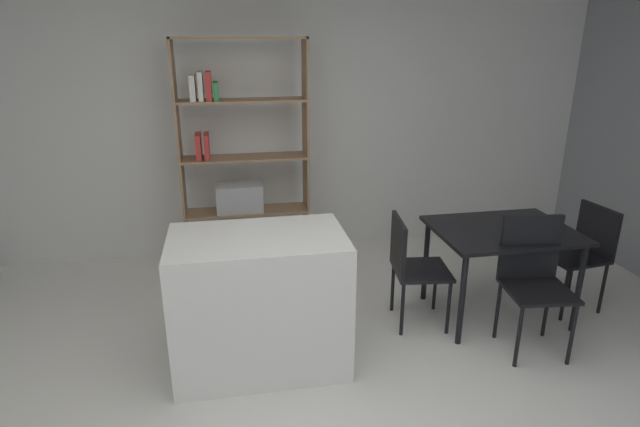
{
  "coord_description": "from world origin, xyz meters",
  "views": [
    {
      "loc": [
        -0.48,
        -2.47,
        2.16
      ],
      "look_at": [
        0.03,
        0.29,
        1.19
      ],
      "focal_mm": 28.86,
      "sensor_mm": 36.0,
      "label": 1
    }
  ],
  "objects_px": {
    "kitchen_island": "(260,301)",
    "dining_chair_window_side": "(583,248)",
    "dining_chair_island_side": "(410,262)",
    "dining_table": "(502,238)",
    "dining_chair_near": "(533,272)",
    "open_bookshelf": "(236,169)"
  },
  "relations": [
    {
      "from": "dining_table",
      "to": "dining_chair_window_side",
      "type": "distance_m",
      "value": 0.76
    },
    {
      "from": "dining_chair_island_side",
      "to": "dining_table",
      "type": "bearing_deg",
      "value": -83.76
    },
    {
      "from": "kitchen_island",
      "to": "open_bookshelf",
      "type": "distance_m",
      "value": 1.75
    },
    {
      "from": "dining_chair_window_side",
      "to": "dining_chair_island_side",
      "type": "height_order",
      "value": "same"
    },
    {
      "from": "kitchen_island",
      "to": "open_bookshelf",
      "type": "bearing_deg",
      "value": 92.81
    },
    {
      "from": "dining_table",
      "to": "kitchen_island",
      "type": "bearing_deg",
      "value": -171.01
    },
    {
      "from": "dining_chair_island_side",
      "to": "dining_chair_window_side",
      "type": "bearing_deg",
      "value": -82.89
    },
    {
      "from": "kitchen_island",
      "to": "dining_chair_window_side",
      "type": "relative_size",
      "value": 1.32
    },
    {
      "from": "kitchen_island",
      "to": "dining_chair_window_side",
      "type": "distance_m",
      "value": 2.68
    },
    {
      "from": "kitchen_island",
      "to": "dining_chair_window_side",
      "type": "xyz_separation_m",
      "value": [
        2.66,
        0.31,
        0.05
      ]
    },
    {
      "from": "dining_table",
      "to": "dining_chair_island_side",
      "type": "bearing_deg",
      "value": 179.13
    },
    {
      "from": "open_bookshelf",
      "to": "dining_chair_window_side",
      "type": "relative_size",
      "value": 2.48
    },
    {
      "from": "dining_table",
      "to": "dining_chair_window_side",
      "type": "bearing_deg",
      "value": 0.86
    },
    {
      "from": "kitchen_island",
      "to": "dining_chair_near",
      "type": "distance_m",
      "value": 1.93
    },
    {
      "from": "dining_chair_window_side",
      "to": "dining_chair_island_side",
      "type": "bearing_deg",
      "value": -96.9
    },
    {
      "from": "open_bookshelf",
      "to": "dining_table",
      "type": "xyz_separation_m",
      "value": [
        2.0,
        -1.38,
        -0.31
      ]
    },
    {
      "from": "open_bookshelf",
      "to": "dining_table",
      "type": "bearing_deg",
      "value": -34.56
    },
    {
      "from": "dining_chair_window_side",
      "to": "dining_chair_near",
      "type": "xyz_separation_m",
      "value": [
        -0.73,
        -0.44,
        0.06
      ]
    },
    {
      "from": "dining_chair_window_side",
      "to": "dining_chair_near",
      "type": "relative_size",
      "value": 0.9
    },
    {
      "from": "dining_table",
      "to": "dining_chair_near",
      "type": "height_order",
      "value": "dining_chair_near"
    },
    {
      "from": "dining_chair_near",
      "to": "dining_chair_island_side",
      "type": "distance_m",
      "value": 0.87
    },
    {
      "from": "open_bookshelf",
      "to": "dining_chair_island_side",
      "type": "distance_m",
      "value": 1.91
    }
  ]
}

